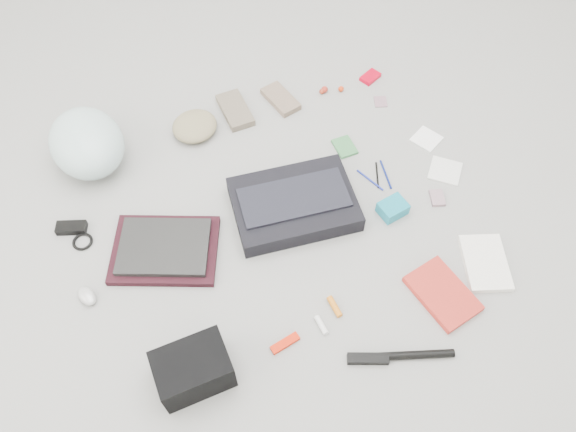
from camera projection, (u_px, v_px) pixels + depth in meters
name	position (u px, v px, depth m)	size (l,w,h in m)	color
ground_plane	(288.00, 223.00, 2.11)	(4.00, 4.00, 0.00)	gray
messenger_bag	(294.00, 204.00, 2.11)	(0.45, 0.32, 0.08)	black
bag_flap	(294.00, 198.00, 2.07)	(0.40, 0.18, 0.01)	black
laptop_sleeve	(165.00, 250.00, 2.03)	(0.38, 0.28, 0.03)	black
laptop	(164.00, 247.00, 2.01)	(0.32, 0.23, 0.02)	black
bike_helmet	(87.00, 143.00, 2.19)	(0.28, 0.35, 0.21)	silver
beanie	(195.00, 126.00, 2.33)	(0.19, 0.18, 0.07)	#887C5B
mitten_left	(235.00, 110.00, 2.41)	(0.10, 0.21, 0.03)	#6E6251
mitten_right	(281.00, 99.00, 2.44)	(0.09, 0.18, 0.03)	#7C6755
power_brick	(71.00, 228.00, 2.08)	(0.11, 0.05, 0.03)	black
cable_coil	(83.00, 242.00, 2.06)	(0.08, 0.08, 0.01)	black
mouse	(87.00, 296.00, 1.92)	(0.05, 0.09, 0.03)	#ADADAD
camera_bag	(193.00, 369.00, 1.73)	(0.23, 0.16, 0.15)	black
multitool	(285.00, 343.00, 1.84)	(0.10, 0.03, 0.02)	red
toiletry_tube_white	(321.00, 325.00, 1.87)	(0.02, 0.02, 0.07)	silver
toiletry_tube_orange	(335.00, 307.00, 1.91)	(0.02, 0.02, 0.08)	#CA6C16
u_lock	(368.00, 359.00, 1.81)	(0.13, 0.03, 0.03)	black
bike_pump	(409.00, 355.00, 1.81)	(0.03, 0.03, 0.29)	black
book_red	(443.00, 294.00, 1.93)	(0.16, 0.24, 0.03)	red
book_white	(485.00, 263.00, 2.00)	(0.15, 0.22, 0.02)	white
notepad	(345.00, 147.00, 2.31)	(0.08, 0.10, 0.01)	#35713F
pen_blue	(370.00, 180.00, 2.21)	(0.01, 0.01, 0.14)	#182598
pen_black	(377.00, 175.00, 2.23)	(0.01, 0.01, 0.13)	black
pen_navy	(386.00, 174.00, 2.23)	(0.01, 0.01, 0.14)	navy
accordion_wallet	(393.00, 208.00, 2.11)	(0.10, 0.08, 0.05)	teal
card_deck	(437.00, 198.00, 2.16)	(0.05, 0.07, 0.01)	gray
napkin_top	(427.00, 139.00, 2.33)	(0.10, 0.10, 0.01)	white
napkin_bottom	(445.00, 171.00, 2.24)	(0.12, 0.12, 0.01)	silver
lollipop_a	(322.00, 91.00, 2.47)	(0.02, 0.02, 0.02)	#9C2D18
lollipop_b	(325.00, 89.00, 2.48)	(0.03, 0.03, 0.03)	maroon
lollipop_c	(341.00, 89.00, 2.48)	(0.03, 0.03, 0.03)	red
altoids_tin	(370.00, 77.00, 2.53)	(0.09, 0.06, 0.02)	red
stamp_sheet	(381.00, 102.00, 2.45)	(0.05, 0.06, 0.00)	gray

